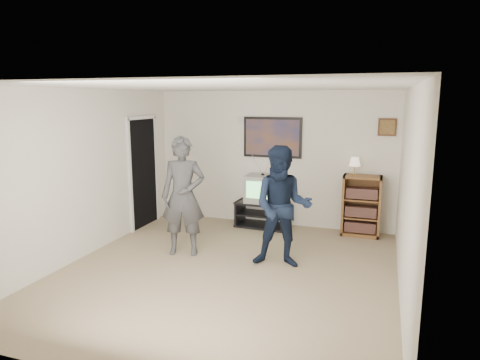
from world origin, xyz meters
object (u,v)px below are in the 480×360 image
Objects in this scene: media_stand at (262,214)px; bookshelf at (361,206)px; crt_television at (262,188)px; person_tall at (183,196)px; person_short at (282,207)px.

media_stand is 1.79m from bookshelf.
person_tall reaches higher than crt_television.
person_short is at bearing -16.15° from person_tall.
crt_television is at bearing 50.65° from person_tall.
person_tall is at bearing -144.44° from bookshelf.
bookshelf is at bearing 19.44° from person_tall.
crt_television is 1.78m from bookshelf.
bookshelf is 0.59× the size of person_tall.
media_stand is 0.49m from crt_television.
bookshelf is 0.61× the size of person_short.
crt_television is at bearing -176.58° from media_stand.
person_tall is 1.53m from person_short.
person_short reaches higher than bookshelf.
person_tall reaches higher than media_stand.
person_tall reaches higher than person_short.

